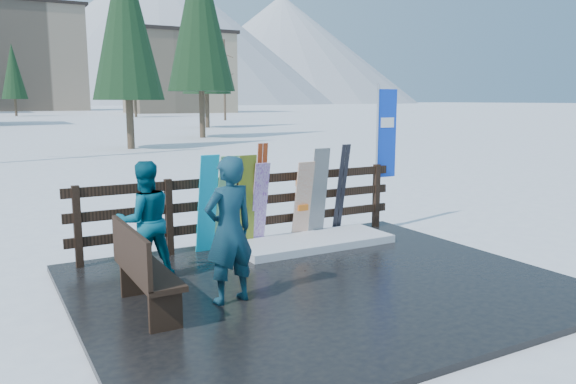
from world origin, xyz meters
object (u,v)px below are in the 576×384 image
snowboard_3 (260,205)px  person_front (229,230)px  bench (141,267)px  snowboard_0 (207,204)px  person_back (145,221)px  snowboard_5 (303,201)px  snowboard_1 (226,203)px  snowboard_4 (318,193)px  snowboard_2 (246,202)px  rental_flag (384,139)px

snowboard_3 → person_front: size_ratio=0.81×
snowboard_3 → bench: bearing=-141.3°
snowboard_0 → person_back: 1.38m
person_back → snowboard_5: bearing=-166.1°
snowboard_0 → snowboard_3: bearing=-0.0°
snowboard_1 → snowboard_4: (1.68, 0.00, 0.02)m
snowboard_3 → person_front: 2.51m
snowboard_4 → bench: bearing=-151.3°
snowboard_4 → person_back: person_back is taller
snowboard_0 → snowboard_1: bearing=-0.0°
snowboard_2 → rental_flag: bearing=5.3°
snowboard_4 → rental_flag: (1.59, 0.27, 0.84)m
snowboard_4 → snowboard_5: 0.32m
person_front → snowboard_0: bearing=-113.3°
rental_flag → snowboard_1: bearing=-175.3°
bench → person_back: person_back is taller
snowboard_2 → person_front: person_front is taller
snowboard_0 → snowboard_4: bearing=-0.0°
snowboard_1 → snowboard_3: bearing=0.0°
snowboard_0 → person_front: size_ratio=0.91×
snowboard_4 → rental_flag: size_ratio=0.59×
snowboard_4 → snowboard_3: bearing=180.0°
snowboard_3 → rental_flag: size_ratio=0.53×
snowboard_3 → snowboard_5: snowboard_3 is taller
snowboard_4 → rental_flag: rental_flag is taller
person_front → person_back: person_front is taller
snowboard_0 → rental_flag: (3.56, 0.27, 0.85)m
snowboard_3 → snowboard_4: snowboard_4 is taller
snowboard_4 → person_front: size_ratio=0.91×
snowboard_3 → person_back: (-2.03, -0.76, 0.10)m
snowboard_0 → snowboard_4: 1.98m
snowboard_1 → person_back: size_ratio=1.00×
bench → person_front: size_ratio=0.88×
snowboard_1 → snowboard_2: bearing=0.0°
snowboard_0 → person_front: bearing=-104.6°
person_back → snowboard_0: bearing=-147.8°
bench → rental_flag: (5.07, 2.18, 1.09)m
bench → person_front: bearing=-9.2°
snowboard_0 → snowboard_2: snowboard_0 is taller
snowboard_1 → snowboard_3: snowboard_1 is taller
snowboard_1 → snowboard_2: (0.35, 0.00, -0.01)m
snowboard_2 → rental_flag: size_ratio=0.57×
snowboard_4 → person_back: 3.22m
person_front → snowboard_5: bearing=-145.6°
snowboard_5 → rental_flag: rental_flag is taller
snowboard_2 → person_front: (-1.19, -2.07, 0.11)m
snowboard_4 → rental_flag: bearing=9.7°
snowboard_1 → snowboard_4: 1.68m
snowboard_1 → rental_flag: rental_flag is taller
snowboard_3 → person_back: 2.17m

